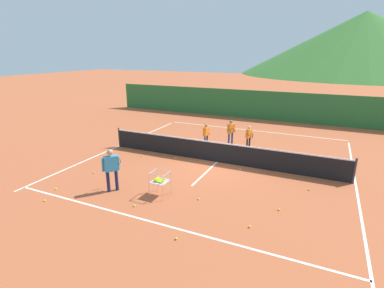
{
  "coord_description": "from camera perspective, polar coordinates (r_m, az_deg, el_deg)",
  "views": [
    {
      "loc": [
        4.31,
        -12.15,
        4.9
      ],
      "look_at": [
        -0.97,
        -0.7,
        0.95
      ],
      "focal_mm": 27.42,
      "sensor_mm": 36.0,
      "label": 1
    }
  ],
  "objects": [
    {
      "name": "student_1",
      "position": [
        16.3,
        7.58,
        2.72
      ],
      "size": [
        0.42,
        0.73,
        1.36
      ],
      "color": "navy",
      "rests_on": "ground"
    },
    {
      "name": "tennis_ball_6",
      "position": [
        14.13,
        -3.15,
        -2.78
      ],
      "size": [
        0.07,
        0.07,
        0.07
      ],
      "primitive_type": "sphere",
      "color": "yellow",
      "rests_on": "ground"
    },
    {
      "name": "line_sideline_west",
      "position": [
        16.51,
        -14.14,
        -0.42
      ],
      "size": [
        0.08,
        12.06,
        0.01
      ],
      "primitive_type": "cube",
      "color": "white",
      "rests_on": "ground"
    },
    {
      "name": "tennis_ball_10",
      "position": [
        9.06,
        11.15,
        -15.48
      ],
      "size": [
        0.07,
        0.07,
        0.07
      ],
      "primitive_type": "sphere",
      "color": "yellow",
      "rests_on": "ground"
    },
    {
      "name": "tennis_ball_7",
      "position": [
        8.43,
        -3.1,
        -17.89
      ],
      "size": [
        0.07,
        0.07,
        0.07
      ],
      "primitive_type": "sphere",
      "color": "yellow",
      "rests_on": "ground"
    },
    {
      "name": "ground_plane",
      "position": [
        13.79,
        4.91,
        -3.5
      ],
      "size": [
        120.0,
        120.0,
        0.0
      ],
      "primitive_type": "plane",
      "color": "#B25633"
    },
    {
      "name": "line_service_center",
      "position": [
        13.79,
        4.91,
        -3.49
      ],
      "size": [
        0.08,
        5.7,
        0.01
      ],
      "primitive_type": "cube",
      "color": "white",
      "rests_on": "ground"
    },
    {
      "name": "tennis_ball_5",
      "position": [
        10.36,
        1.27,
        -10.64
      ],
      "size": [
        0.07,
        0.07,
        0.07
      ],
      "primitive_type": "sphere",
      "color": "yellow",
      "rests_on": "ground"
    },
    {
      "name": "student_2",
      "position": [
        15.7,
        11.01,
        1.71
      ],
      "size": [
        0.41,
        0.67,
        1.24
      ],
      "color": "black",
      "rests_on": "ground"
    },
    {
      "name": "line_baseline_near",
      "position": [
        9.23,
        -7.58,
        -14.83
      ],
      "size": [
        11.47,
        0.08,
        0.01
      ],
      "primitive_type": "cube",
      "color": "white",
      "rests_on": "ground"
    },
    {
      "name": "tennis_ball_9",
      "position": [
        12.17,
        -24.97,
        -7.92
      ],
      "size": [
        0.07,
        0.07,
        0.07
      ],
      "primitive_type": "sphere",
      "color": "yellow",
      "rests_on": "ground"
    },
    {
      "name": "line_sideline_east",
      "position": [
        13.18,
        29.22,
        -6.78
      ],
      "size": [
        0.08,
        12.06,
        0.01
      ],
      "primitive_type": "cube",
      "color": "white",
      "rests_on": "ground"
    },
    {
      "name": "tennis_ball_1",
      "position": [
        14.66,
        -9.73,
        -2.27
      ],
      "size": [
        0.07,
        0.07,
        0.07
      ],
      "primitive_type": "sphere",
      "color": "yellow",
      "rests_on": "ground"
    },
    {
      "name": "tennis_ball_8",
      "position": [
        11.84,
        21.84,
        -8.22
      ],
      "size": [
        0.07,
        0.07,
        0.07
      ],
      "primitive_type": "sphere",
      "color": "yellow",
      "rests_on": "ground"
    },
    {
      "name": "windscreen_fence",
      "position": [
        22.95,
        13.71,
        7.32
      ],
      "size": [
        25.24,
        0.08,
        2.17
      ],
      "primitive_type": "cube",
      "color": "#286B33",
      "rests_on": "ground"
    },
    {
      "name": "ball_cart",
      "position": [
        10.48,
        -6.33,
        -7.01
      ],
      "size": [
        0.58,
        0.58,
        0.9
      ],
      "color": "#B7B7BC",
      "rests_on": "ground"
    },
    {
      "name": "hill_0",
      "position": [
        80.26,
        30.24,
        16.55
      ],
      "size": [
        53.59,
        53.59,
        13.75
      ],
      "primitive_type": "cone",
      "color": "#38702D",
      "rests_on": "ground"
    },
    {
      "name": "tennis_net",
      "position": [
        13.62,
        4.96,
        -1.54
      ],
      "size": [
        11.34,
        0.08,
        1.05
      ],
      "color": "#333338",
      "rests_on": "ground"
    },
    {
      "name": "tennis_ball_2",
      "position": [
        12.95,
        9.37,
        -4.93
      ],
      "size": [
        0.07,
        0.07,
        0.07
      ],
      "primitive_type": "sphere",
      "color": "yellow",
      "rests_on": "ground"
    },
    {
      "name": "tennis_ball_3",
      "position": [
        13.13,
        -18.5,
        -5.32
      ],
      "size": [
        0.07,
        0.07,
        0.07
      ],
      "primitive_type": "sphere",
      "color": "yellow",
      "rests_on": "ground"
    },
    {
      "name": "tennis_ball_11",
      "position": [
        10.12,
        -11.13,
        -11.71
      ],
      "size": [
        0.07,
        0.07,
        0.07
      ],
      "primitive_type": "sphere",
      "color": "yellow",
      "rests_on": "ground"
    },
    {
      "name": "tennis_ball_4",
      "position": [
        11.44,
        -26.74,
        -9.81
      ],
      "size": [
        0.07,
        0.07,
        0.07
      ],
      "primitive_type": "sphere",
      "color": "yellow",
      "rests_on": "ground"
    },
    {
      "name": "student_0",
      "position": [
        15.85,
        2.77,
        2.16
      ],
      "size": [
        0.29,
        0.5,
        1.24
      ],
      "color": "navy",
      "rests_on": "ground"
    },
    {
      "name": "line_baseline_far",
      "position": [
        19.7,
        11.36,
        2.64
      ],
      "size": [
        11.47,
        0.08,
        0.01
      ],
      "primitive_type": "cube",
      "color": "white",
      "rests_on": "ground"
    },
    {
      "name": "tennis_ball_0",
      "position": [
        10.12,
        16.57,
        -12.14
      ],
      "size": [
        0.07,
        0.07,
        0.07
      ],
      "primitive_type": "sphere",
      "color": "yellow",
      "rests_on": "ground"
    },
    {
      "name": "instructor",
      "position": [
        11.01,
        -15.44,
        -4.18
      ],
      "size": [
        0.57,
        0.79,
        1.62
      ],
      "color": "#191E4C",
      "rests_on": "ground"
    }
  ]
}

